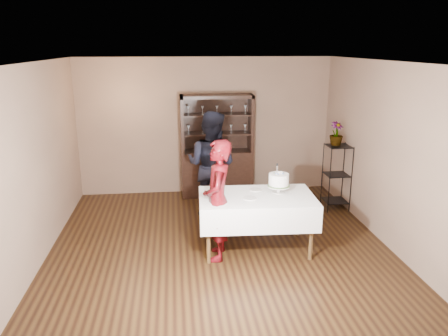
# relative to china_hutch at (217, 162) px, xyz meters

# --- Properties ---
(floor) EXTENTS (5.00, 5.00, 0.00)m
(floor) POSITION_rel_china_hutch_xyz_m (-0.20, -2.25, -0.66)
(floor) COLOR black
(floor) RESTS_ON ground
(ceiling) EXTENTS (5.00, 5.00, 0.00)m
(ceiling) POSITION_rel_china_hutch_xyz_m (-0.20, -2.25, 2.04)
(ceiling) COLOR silver
(ceiling) RESTS_ON back_wall
(back_wall) EXTENTS (5.00, 0.02, 2.70)m
(back_wall) POSITION_rel_china_hutch_xyz_m (-0.20, 0.25, 0.69)
(back_wall) COLOR brown
(back_wall) RESTS_ON floor
(wall_left) EXTENTS (0.02, 5.00, 2.70)m
(wall_left) POSITION_rel_china_hutch_xyz_m (-2.70, -2.25, 0.69)
(wall_left) COLOR brown
(wall_left) RESTS_ON floor
(wall_right) EXTENTS (0.02, 5.00, 2.70)m
(wall_right) POSITION_rel_china_hutch_xyz_m (2.30, -2.25, 0.69)
(wall_right) COLOR brown
(wall_right) RESTS_ON floor
(china_hutch) EXTENTS (1.40, 0.48, 2.00)m
(china_hutch) POSITION_rel_china_hutch_xyz_m (0.00, 0.00, 0.00)
(china_hutch) COLOR black
(china_hutch) RESTS_ON floor
(plant_etagere) EXTENTS (0.42, 0.42, 1.20)m
(plant_etagere) POSITION_rel_china_hutch_xyz_m (2.08, -1.05, -0.01)
(plant_etagere) COLOR black
(plant_etagere) RESTS_ON floor
(cake_table) EXTENTS (1.70, 1.09, 0.83)m
(cake_table) POSITION_rel_china_hutch_xyz_m (0.32, -2.51, -0.03)
(cake_table) COLOR silver
(cake_table) RESTS_ON floor
(woman) EXTENTS (0.49, 0.67, 1.71)m
(woman) POSITION_rel_china_hutch_xyz_m (-0.26, -2.71, 0.19)
(woman) COLOR #32040C
(woman) RESTS_ON floor
(man) EXTENTS (1.14, 1.06, 1.86)m
(man) POSITION_rel_china_hutch_xyz_m (-0.21, -1.15, 0.27)
(man) COLOR black
(man) RESTS_ON floor
(cake) EXTENTS (0.37, 0.37, 0.45)m
(cake) POSITION_rel_china_hutch_xyz_m (0.67, -2.41, 0.34)
(cake) COLOR beige
(cake) RESTS_ON cake_table
(plate_near) EXTENTS (0.26, 0.26, 0.01)m
(plate_near) POSITION_rel_china_hutch_xyz_m (0.20, -2.62, 0.17)
(plate_near) COLOR beige
(plate_near) RESTS_ON cake_table
(plate_far) EXTENTS (0.22, 0.22, 0.01)m
(plate_far) POSITION_rel_china_hutch_xyz_m (0.35, -2.27, 0.17)
(plate_far) COLOR beige
(plate_far) RESTS_ON cake_table
(potted_plant) EXTENTS (0.30, 0.30, 0.42)m
(potted_plant) POSITION_rel_china_hutch_xyz_m (2.04, -1.00, 0.73)
(potted_plant) COLOR #426530
(potted_plant) RESTS_ON plant_etagere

